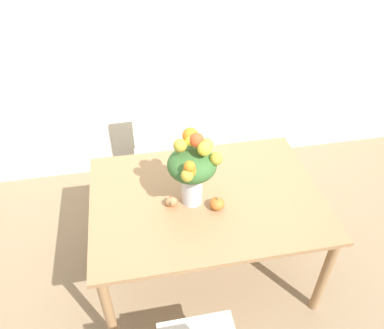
# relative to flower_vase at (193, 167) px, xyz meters

# --- Properties ---
(ground_plane) EXTENTS (12.00, 12.00, 0.00)m
(ground_plane) POSITION_rel_flower_vase_xyz_m (0.10, 0.03, -1.03)
(ground_plane) COLOR #8E7556
(wall_back) EXTENTS (8.00, 0.06, 2.70)m
(wall_back) POSITION_rel_flower_vase_xyz_m (0.10, 1.37, 0.32)
(wall_back) COLOR silver
(wall_back) RESTS_ON ground_plane
(dining_table) EXTENTS (1.47, 1.05, 0.75)m
(dining_table) POSITION_rel_flower_vase_xyz_m (0.10, 0.03, -0.36)
(dining_table) COLOR #9E754C
(dining_table) RESTS_ON ground_plane
(flower_vase) EXTENTS (0.32, 0.32, 0.51)m
(flower_vase) POSITION_rel_flower_vase_xyz_m (0.00, 0.00, 0.00)
(flower_vase) COLOR silver
(flower_vase) RESTS_ON dining_table
(pumpkin) EXTENTS (0.09, 0.09, 0.09)m
(pumpkin) POSITION_rel_flower_vase_xyz_m (0.14, -0.09, -0.24)
(pumpkin) COLOR orange
(pumpkin) RESTS_ON dining_table
(turkey_figurine) EXTENTS (0.08, 0.11, 0.07)m
(turkey_figurine) POSITION_rel_flower_vase_xyz_m (-0.14, 0.00, -0.25)
(turkey_figurine) COLOR #A87A4C
(turkey_figurine) RESTS_ON dining_table
(dining_chair_near_window) EXTENTS (0.43, 0.43, 0.93)m
(dining_chair_near_window) POSITION_rel_flower_vase_xyz_m (-0.12, 0.89, -0.55)
(dining_chair_near_window) COLOR silver
(dining_chair_near_window) RESTS_ON ground_plane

